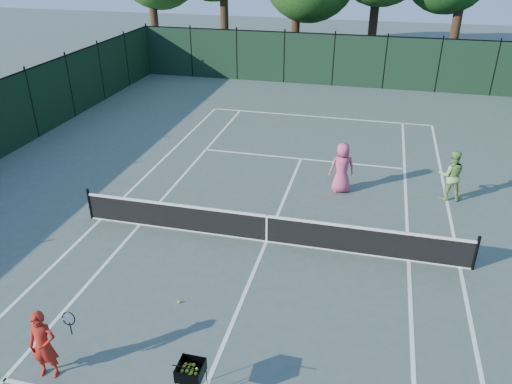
% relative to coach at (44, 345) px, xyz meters
% --- Properties ---
extents(ground, '(90.00, 90.00, 0.00)m').
position_rel_coach_xyz_m(ground, '(3.26, 6.02, -0.80)').
color(ground, '#46554D').
rests_on(ground, ground).
extents(sideline_doubles_left, '(0.10, 23.77, 0.01)m').
position_rel_coach_xyz_m(sideline_doubles_left, '(-2.23, 6.02, -0.80)').
color(sideline_doubles_left, white).
rests_on(sideline_doubles_left, ground).
extents(sideline_doubles_right, '(0.10, 23.77, 0.01)m').
position_rel_coach_xyz_m(sideline_doubles_right, '(8.74, 6.02, -0.80)').
color(sideline_doubles_right, white).
rests_on(sideline_doubles_right, ground).
extents(sideline_singles_left, '(0.10, 23.77, 0.01)m').
position_rel_coach_xyz_m(sideline_singles_left, '(-0.86, 6.02, -0.80)').
color(sideline_singles_left, white).
rests_on(sideline_singles_left, ground).
extents(sideline_singles_right, '(0.10, 23.77, 0.01)m').
position_rel_coach_xyz_m(sideline_singles_right, '(7.37, 6.02, -0.80)').
color(sideline_singles_right, white).
rests_on(sideline_singles_right, ground).
extents(baseline_far, '(10.97, 0.10, 0.01)m').
position_rel_coach_xyz_m(baseline_far, '(3.26, 17.90, -0.80)').
color(baseline_far, white).
rests_on(baseline_far, ground).
extents(service_line_far, '(8.23, 0.10, 0.01)m').
position_rel_coach_xyz_m(service_line_far, '(3.26, 12.42, -0.80)').
color(service_line_far, white).
rests_on(service_line_far, ground).
extents(center_service_line, '(0.10, 12.80, 0.01)m').
position_rel_coach_xyz_m(center_service_line, '(3.26, 6.02, -0.80)').
color(center_service_line, white).
rests_on(center_service_line, ground).
extents(tennis_net, '(11.69, 0.09, 1.06)m').
position_rel_coach_xyz_m(tennis_net, '(3.26, 6.02, -0.32)').
color(tennis_net, black).
rests_on(tennis_net, ground).
extents(fence_far, '(24.00, 0.05, 3.00)m').
position_rel_coach_xyz_m(fence_far, '(3.26, 24.02, 0.70)').
color(fence_far, black).
rests_on(fence_far, ground).
extents(coach, '(0.86, 0.70, 1.59)m').
position_rel_coach_xyz_m(coach, '(0.00, 0.00, 0.00)').
color(coach, '#A11D12').
rests_on(coach, ground).
extents(player_pink, '(1.04, 0.85, 1.83)m').
position_rel_coach_xyz_m(player_pink, '(5.08, 9.89, 0.12)').
color(player_pink, '#D94C73').
rests_on(player_pink, ground).
extents(player_green, '(0.91, 0.74, 1.79)m').
position_rel_coach_xyz_m(player_green, '(8.75, 10.20, 0.10)').
color(player_green, '#8AB75B').
rests_on(player_green, ground).
extents(ball_hopper, '(0.50, 0.50, 0.94)m').
position_rel_coach_xyz_m(ball_hopper, '(3.12, 0.09, -0.01)').
color(ball_hopper, black).
rests_on(ball_hopper, ground).
extents(loose_ball_midcourt, '(0.07, 0.07, 0.07)m').
position_rel_coach_xyz_m(loose_ball_midcourt, '(1.76, 2.76, -0.77)').
color(loose_ball_midcourt, '#C4E92F').
rests_on(loose_ball_midcourt, ground).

